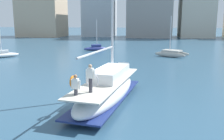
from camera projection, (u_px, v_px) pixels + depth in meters
ground_plane at (103, 98)px, 17.35m from camera, size 400.00×400.00×0.00m
main_sailboat at (107, 89)px, 16.44m from camera, size 3.61×9.83×11.59m
moored_sloop_near at (172, 53)px, 37.88m from camera, size 5.36×4.17×6.13m
moored_sloop_far at (4, 54)px, 36.85m from camera, size 3.79×3.76×7.06m
moored_catamaran at (95, 48)px, 45.67m from camera, size 4.29×3.06×5.63m
waterfront_buildings at (155, 4)px, 83.27m from camera, size 84.63×18.05×27.32m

